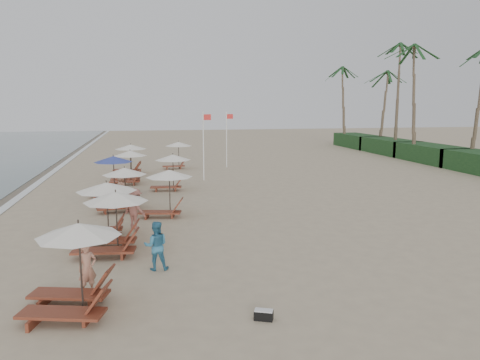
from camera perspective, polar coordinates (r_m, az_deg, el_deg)
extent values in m
plane|color=tan|center=(17.20, 2.07, -8.65)|extent=(160.00, 160.00, 0.00)
cube|color=white|center=(27.41, -26.85, -2.80)|extent=(0.50, 140.00, 0.02)
cube|color=#193D1C|center=(46.10, 22.67, 3.05)|extent=(3.20, 8.00, 1.60)
cube|color=#193D1C|center=(52.44, 18.08, 4.00)|extent=(3.20, 8.00, 1.60)
cube|color=#193D1C|center=(59.05, 14.49, 4.72)|extent=(3.20, 8.00, 1.60)
cylinder|color=brown|center=(43.19, 27.00, 7.83)|extent=(0.36, 0.36, 9.80)
cylinder|color=brown|center=(46.39, 21.25, 8.75)|extent=(0.36, 0.36, 10.60)
cylinder|color=brown|center=(51.29, 18.97, 9.33)|extent=(0.36, 0.36, 11.40)
cylinder|color=brown|center=(56.27, 17.00, 8.17)|extent=(0.36, 0.36, 9.00)
cylinder|color=brown|center=(60.12, 13.11, 8.77)|extent=(0.36, 0.36, 9.80)
cylinder|color=black|center=(12.63, -19.15, -10.46)|extent=(0.05, 0.05, 2.30)
cone|color=white|center=(12.32, -19.41, -5.85)|extent=(2.13, 2.13, 0.35)
cylinder|color=black|center=(17.20, -15.04, -5.23)|extent=(0.05, 0.05, 2.16)
cone|color=white|center=(16.98, -15.18, -2.03)|extent=(2.30, 2.30, 0.35)
cylinder|color=black|center=(19.15, -16.11, -3.74)|extent=(0.05, 0.05, 2.19)
cone|color=white|center=(18.96, -16.24, -0.81)|extent=(2.38, 2.38, 0.35)
cylinder|color=black|center=(23.97, -14.06, -1.17)|extent=(0.05, 0.05, 2.09)
cone|color=white|center=(23.81, -14.16, 1.06)|extent=(2.21, 2.21, 0.35)
cylinder|color=black|center=(27.94, -15.37, 0.43)|extent=(0.05, 0.05, 2.26)
cone|color=#313F93|center=(27.80, -15.46, 2.52)|extent=(2.25, 2.25, 0.35)
cylinder|color=black|center=(31.79, -13.42, 1.49)|extent=(0.05, 0.05, 2.17)
cone|color=white|center=(31.68, -13.49, 3.25)|extent=(2.21, 2.21, 0.35)
cylinder|color=black|center=(36.15, -13.36, 2.45)|extent=(0.05, 0.05, 2.21)
cone|color=white|center=(36.05, -13.42, 4.03)|extent=(2.38, 2.38, 0.35)
cylinder|color=black|center=(22.37, -8.72, -1.66)|extent=(0.05, 0.05, 2.15)
cone|color=white|center=(22.20, -8.78, 0.81)|extent=(2.24, 2.24, 0.35)
cylinder|color=black|center=(29.08, -8.30, 0.90)|extent=(0.05, 0.05, 2.15)
cone|color=white|center=(28.95, -8.34, 2.81)|extent=(2.24, 2.24, 0.35)
cylinder|color=black|center=(38.74, -7.62, 3.03)|extent=(0.05, 0.05, 2.15)
cone|color=white|center=(38.65, -7.65, 4.46)|extent=(2.24, 2.24, 0.35)
imported|color=tan|center=(13.83, -18.43, -10.41)|extent=(0.66, 0.60, 1.51)
imported|color=teal|center=(15.23, -10.38, -8.02)|extent=(0.82, 0.65, 1.61)
imported|color=#9A5A4E|center=(20.29, -12.96, -3.47)|extent=(1.28, 1.28, 1.78)
imported|color=#9F6D56|center=(26.26, -14.51, -0.93)|extent=(0.60, 0.81, 1.50)
cube|color=black|center=(11.96, 2.96, -16.43)|extent=(0.53, 0.40, 0.24)
cube|color=silver|center=(11.91, 2.96, -15.88)|extent=(0.50, 0.38, 0.04)
cylinder|color=silver|center=(32.34, -4.56, 4.21)|extent=(0.08, 0.08, 4.83)
cube|color=red|center=(32.25, -4.11, 7.79)|extent=(0.55, 0.02, 0.40)
cylinder|color=silver|center=(38.89, -1.68, 5.02)|extent=(0.08, 0.08, 4.70)
cube|color=red|center=(38.84, -1.28, 7.90)|extent=(0.55, 0.02, 0.40)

